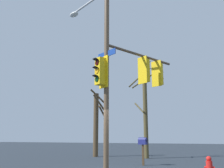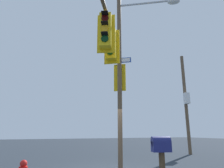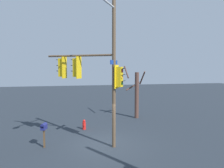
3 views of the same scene
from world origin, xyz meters
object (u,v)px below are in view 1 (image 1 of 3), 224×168
object	(u,v)px
bare_tree_behind_pole	(96,122)
bare_tree_corner	(145,115)
fire_hydrant	(209,166)
mailbox	(143,143)

from	to	relation	value
bare_tree_behind_pole	bare_tree_corner	xyz separation A→B (m)	(-3.70, 0.14, 0.46)
bare_tree_behind_pole	fire_hydrant	bearing A→B (deg)	137.27
bare_tree_corner	mailbox	bearing A→B (deg)	97.30
fire_hydrant	bare_tree_corner	xyz separation A→B (m)	(3.53, -6.54, 2.61)
bare_tree_behind_pole	bare_tree_corner	world-z (taller)	bare_tree_corner
mailbox	bare_tree_corner	xyz separation A→B (m)	(0.52, -4.06, 1.84)
fire_hydrant	bare_tree_corner	bearing A→B (deg)	-61.60
fire_hydrant	bare_tree_behind_pole	distance (m)	10.08
fire_hydrant	mailbox	xyz separation A→B (m)	(3.01, -2.47, 0.76)
bare_tree_corner	bare_tree_behind_pole	bearing A→B (deg)	-2.24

